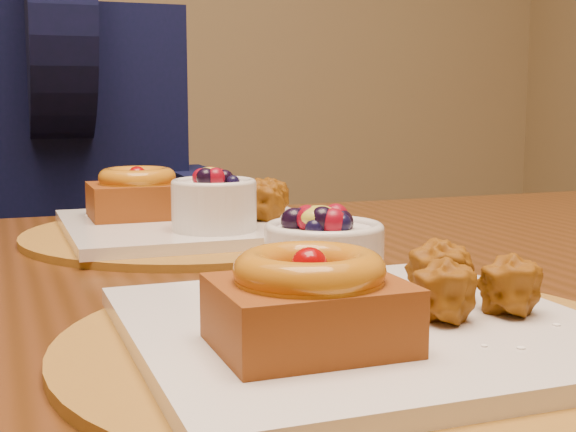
# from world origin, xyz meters

# --- Properties ---
(dining_table) EXTENTS (1.60, 0.90, 0.76)m
(dining_table) POSITION_xyz_m (0.05, 0.01, 0.68)
(dining_table) COLOR #3E210B
(dining_table) RESTS_ON ground
(place_setting_near) EXTENTS (0.38, 0.38, 0.08)m
(place_setting_near) POSITION_xyz_m (0.04, -0.21, 0.78)
(place_setting_near) COLOR brown
(place_setting_near) RESTS_ON dining_table
(place_setting_far) EXTENTS (0.38, 0.38, 0.09)m
(place_setting_far) POSITION_xyz_m (0.04, 0.22, 0.78)
(place_setting_far) COLOR brown
(place_setting_far) RESTS_ON dining_table
(chair_far) EXTENTS (0.57, 0.57, 0.92)m
(chair_far) POSITION_xyz_m (-0.11, 0.79, 0.51)
(chair_far) COLOR black
(chair_far) RESTS_ON ground
(diner) EXTENTS (0.50, 0.49, 0.82)m
(diner) POSITION_xyz_m (-0.06, 0.76, 0.88)
(diner) COLOR black
(diner) RESTS_ON ground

